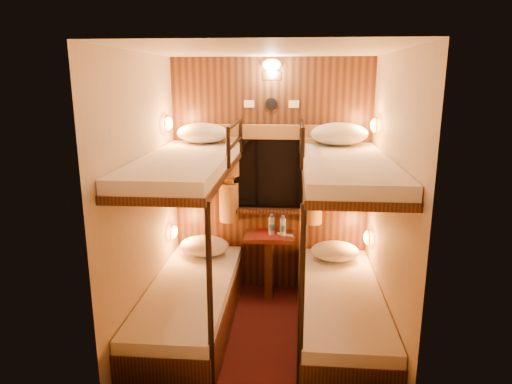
# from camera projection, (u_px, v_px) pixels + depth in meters

# --- Properties ---
(floor) EXTENTS (2.10, 2.10, 0.00)m
(floor) POSITION_uv_depth(u_px,v_px,m) (263.00, 338.00, 3.97)
(floor) COLOR black
(floor) RESTS_ON ground
(ceiling) EXTENTS (2.10, 2.10, 0.00)m
(ceiling) POSITION_uv_depth(u_px,v_px,m) (265.00, 50.00, 3.39)
(ceiling) COLOR silver
(ceiling) RESTS_ON wall_back
(wall_back) EXTENTS (2.40, 0.00, 2.40)m
(wall_back) POSITION_uv_depth(u_px,v_px,m) (271.00, 178.00, 4.69)
(wall_back) COLOR #C6B293
(wall_back) RESTS_ON floor
(wall_front) EXTENTS (2.40, 0.00, 2.40)m
(wall_front) POSITION_uv_depth(u_px,v_px,m) (252.00, 254.00, 2.66)
(wall_front) COLOR #C6B293
(wall_front) RESTS_ON floor
(wall_left) EXTENTS (0.00, 2.40, 2.40)m
(wall_left) POSITION_uv_depth(u_px,v_px,m) (143.00, 202.00, 3.76)
(wall_left) COLOR #C6B293
(wall_left) RESTS_ON floor
(wall_right) EXTENTS (0.00, 2.40, 2.40)m
(wall_right) POSITION_uv_depth(u_px,v_px,m) (390.00, 208.00, 3.60)
(wall_right) COLOR #C6B293
(wall_right) RESTS_ON floor
(back_panel) EXTENTS (2.00, 0.03, 2.40)m
(back_panel) POSITION_uv_depth(u_px,v_px,m) (271.00, 178.00, 4.68)
(back_panel) COLOR black
(back_panel) RESTS_ON floor
(bunk_left) EXTENTS (0.72, 1.90, 1.82)m
(bunk_left) POSITION_uv_depth(u_px,v_px,m) (190.00, 272.00, 3.95)
(bunk_left) COLOR black
(bunk_left) RESTS_ON floor
(bunk_right) EXTENTS (0.72, 1.90, 1.82)m
(bunk_right) POSITION_uv_depth(u_px,v_px,m) (341.00, 278.00, 3.85)
(bunk_right) COLOR black
(bunk_right) RESTS_ON floor
(window) EXTENTS (1.00, 0.12, 0.79)m
(window) POSITION_uv_depth(u_px,v_px,m) (271.00, 181.00, 4.65)
(window) COLOR black
(window) RESTS_ON back_panel
(curtains) EXTENTS (1.10, 0.22, 1.00)m
(curtains) POSITION_uv_depth(u_px,v_px,m) (271.00, 173.00, 4.60)
(curtains) COLOR olive
(curtains) RESTS_ON back_panel
(back_fixtures) EXTENTS (0.54, 0.09, 0.48)m
(back_fixtures) POSITION_uv_depth(u_px,v_px,m) (272.00, 73.00, 4.39)
(back_fixtures) COLOR black
(back_fixtures) RESTS_ON back_panel
(reading_lamps) EXTENTS (2.00, 0.20, 1.25)m
(reading_lamps) POSITION_uv_depth(u_px,v_px,m) (269.00, 181.00, 4.35)
(reading_lamps) COLOR orange
(reading_lamps) RESTS_ON wall_left
(table) EXTENTS (0.50, 0.34, 0.66)m
(table) POSITION_uv_depth(u_px,v_px,m) (269.00, 256.00, 4.69)
(table) COLOR #511F12
(table) RESTS_ON floor
(bottle_left) EXTENTS (0.06, 0.06, 0.22)m
(bottle_left) POSITION_uv_depth(u_px,v_px,m) (272.00, 226.00, 4.61)
(bottle_left) COLOR #99BFE5
(bottle_left) RESTS_ON table
(bottle_right) EXTENTS (0.06, 0.06, 0.21)m
(bottle_right) POSITION_uv_depth(u_px,v_px,m) (283.00, 227.00, 4.59)
(bottle_right) COLOR #99BFE5
(bottle_right) RESTS_ON table
(sachet_a) EXTENTS (0.10, 0.08, 0.01)m
(sachet_a) POSITION_uv_depth(u_px,v_px,m) (281.00, 234.00, 4.66)
(sachet_a) COLOR silver
(sachet_a) RESTS_ON table
(sachet_b) EXTENTS (0.07, 0.05, 0.00)m
(sachet_b) POSITION_uv_depth(u_px,v_px,m) (290.00, 235.00, 4.61)
(sachet_b) COLOR silver
(sachet_b) RESTS_ON table
(pillow_lower_left) EXTENTS (0.50, 0.36, 0.20)m
(pillow_lower_left) POSITION_uv_depth(u_px,v_px,m) (204.00, 246.00, 4.59)
(pillow_lower_left) COLOR silver
(pillow_lower_left) RESTS_ON bunk_left
(pillow_lower_right) EXTENTS (0.47, 0.34, 0.18)m
(pillow_lower_right) POSITION_uv_depth(u_px,v_px,m) (335.00, 251.00, 4.47)
(pillow_lower_right) COLOR silver
(pillow_lower_right) RESTS_ON bunk_right
(pillow_upper_left) EXTENTS (0.49, 0.35, 0.19)m
(pillow_upper_left) POSITION_uv_depth(u_px,v_px,m) (203.00, 133.00, 4.39)
(pillow_upper_left) COLOR silver
(pillow_upper_left) RESTS_ON bunk_left
(pillow_upper_right) EXTENTS (0.53, 0.38, 0.21)m
(pillow_upper_right) POSITION_uv_depth(u_px,v_px,m) (339.00, 134.00, 4.25)
(pillow_upper_right) COLOR silver
(pillow_upper_right) RESTS_ON bunk_right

